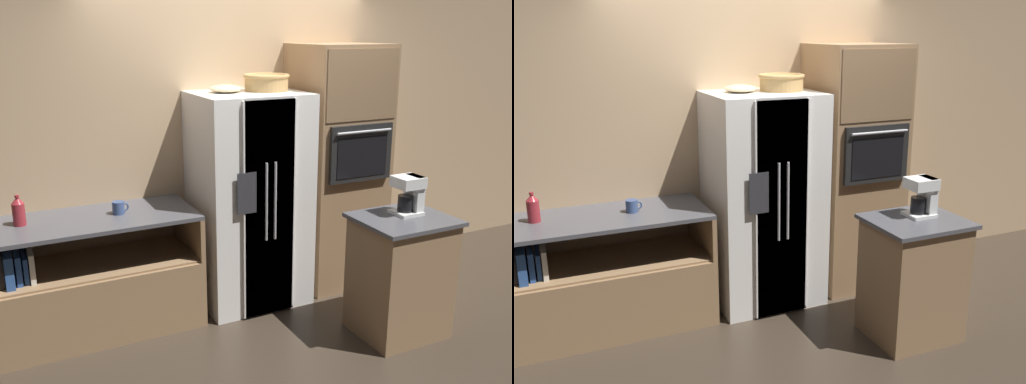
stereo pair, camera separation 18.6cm
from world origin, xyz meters
The scene contains 11 objects.
ground_plane centered at (0.00, 0.00, 0.00)m, with size 20.00×20.00×0.00m, color #382D23.
wall_back centered at (0.00, 0.46, 1.40)m, with size 12.00×0.06×2.80m.
counter_left centered at (-1.31, 0.09, 0.32)m, with size 1.49×0.68×0.90m.
refrigerator centered at (-0.03, 0.07, 0.88)m, with size 0.87×0.76×1.75m.
wall_oven centered at (0.83, 0.09, 1.06)m, with size 0.72×0.73×2.11m.
island_counter centered at (0.72, -0.95, 0.46)m, with size 0.68×0.58×0.92m.
wicker_basket centered at (0.15, 0.13, 1.82)m, with size 0.37×0.37×0.13m.
fruit_bowl centered at (-0.19, 0.16, 1.78)m, with size 0.26×0.26×0.06m.
bottle_tall centered at (-1.78, 0.15, 1.00)m, with size 0.09×0.09×0.22m.
mug centered at (-1.10, 0.10, 0.95)m, with size 0.12×0.09×0.10m.
coffee_maker centered at (0.81, -0.89, 1.07)m, with size 0.20×0.18×0.28m.
Camera 2 is at (-1.79, -4.06, 2.23)m, focal length 40.00 mm.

